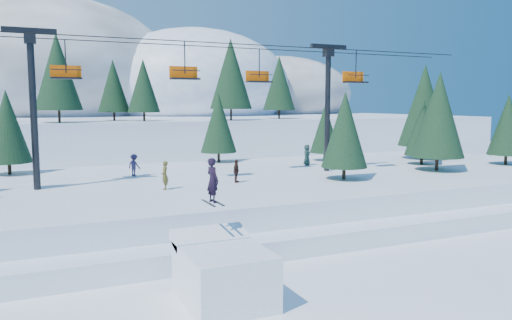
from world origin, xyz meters
name	(u,v)px	position (x,y,z in m)	size (l,w,h in m)	color
ground	(290,305)	(0.00, 0.00, 0.00)	(160.00, 160.00, 0.00)	white
mid_shelf	(173,198)	(0.00, 18.00, 1.25)	(70.00, 22.00, 2.50)	white
berm	(221,242)	(0.00, 8.00, 0.55)	(70.00, 6.00, 1.10)	white
mountain_ridge	(57,94)	(-5.10, 73.34, 9.64)	(119.00, 60.21, 26.46)	white
jump_kicker	(223,271)	(-2.27, 1.53, 1.25)	(3.28, 4.48, 5.76)	white
chairlift	(179,86)	(0.62, 18.05, 9.32)	(46.43, 3.21, 10.28)	black
conifer_stand	(203,120)	(2.56, 18.74, 6.82)	(63.65, 17.93, 9.44)	black
distant_skiers	(144,171)	(-2.13, 17.84, 3.36)	(29.41, 9.72, 1.88)	#2E2741
banner_near	(373,239)	(7.97, 5.14, 0.54)	(2.86, 0.22, 0.90)	black
banner_far	(406,230)	(10.95, 5.86, 0.54)	(2.81, 0.58, 0.90)	black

